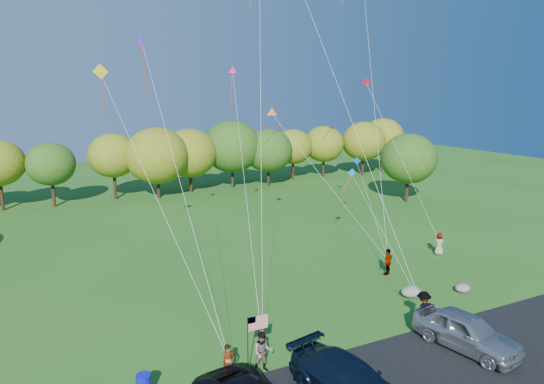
{
  "coord_description": "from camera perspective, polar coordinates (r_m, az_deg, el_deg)",
  "views": [
    {
      "loc": [
        -12.28,
        -17.91,
        11.84
      ],
      "look_at": [
        -0.42,
        6.0,
        6.3
      ],
      "focal_mm": 32.0,
      "sensor_mm": 36.0,
      "label": 1
    }
  ],
  "objects": [
    {
      "name": "asphalt_lane",
      "position": [
        21.99,
        13.58,
        -21.11
      ],
      "size": [
        44.0,
        6.0,
        0.06
      ],
      "primitive_type": "cube",
      "color": "black",
      "rests_on": "ground"
    },
    {
      "name": "treeline",
      "position": [
        55.65,
        -12.45,
        4.14
      ],
      "size": [
        75.97,
        27.23,
        8.35
      ],
      "color": "#392315",
      "rests_on": "ground"
    },
    {
      "name": "boulder_far",
      "position": [
        31.85,
        21.52,
        -10.46
      ],
      "size": [
        0.98,
        0.81,
        0.51
      ],
      "primitive_type": "ellipsoid",
      "color": "gray",
      "rests_on": "ground"
    },
    {
      "name": "ground",
      "position": [
        24.73,
        7.38,
        -16.97
      ],
      "size": [
        140.0,
        140.0,
        0.0
      ],
      "primitive_type": "plane",
      "color": "#235F1B",
      "rests_on": "ground"
    },
    {
      "name": "flyer_a",
      "position": [
        21.36,
        -5.12,
        -19.4
      ],
      "size": [
        0.64,
        0.47,
        1.62
      ],
      "primitive_type": "imported",
      "rotation": [
        0.0,
        0.0,
        0.14
      ],
      "color": "#4C4C59",
      "rests_on": "ground"
    },
    {
      "name": "flag_assembly",
      "position": [
        21.28,
        -2.13,
        -15.9
      ],
      "size": [
        0.97,
        0.63,
        2.62
      ],
      "color": "black",
      "rests_on": "ground"
    },
    {
      "name": "minivan_navy",
      "position": [
        20.28,
        9.09,
        -21.21
      ],
      "size": [
        3.29,
        5.84,
        1.6
      ],
      "primitive_type": "imported",
      "rotation": [
        0.0,
        0.0,
        0.2
      ],
      "color": "black",
      "rests_on": "asphalt_lane"
    },
    {
      "name": "boulder_near",
      "position": [
        30.17,
        16.06,
        -11.2
      ],
      "size": [
        1.27,
        1.0,
        0.64
      ],
      "primitive_type": "ellipsoid",
      "color": "gray",
      "rests_on": "ground"
    },
    {
      "name": "flyer_b",
      "position": [
        21.84,
        -1.09,
        -18.32
      ],
      "size": [
        1.06,
        0.96,
        1.8
      ],
      "primitive_type": "imported",
      "rotation": [
        0.0,
        0.0,
        -0.38
      ],
      "color": "#4C4C59",
      "rests_on": "ground"
    },
    {
      "name": "flyer_e",
      "position": [
        37.93,
        19.08,
        -5.8
      ],
      "size": [
        0.97,
        0.93,
        1.67
      ],
      "primitive_type": "imported",
      "rotation": [
        0.0,
        0.0,
        2.45
      ],
      "color": "#4C4C59",
      "rests_on": "ground"
    },
    {
      "name": "flyer_c",
      "position": [
        26.52,
        17.36,
        -13.06
      ],
      "size": [
        1.24,
        0.72,
        1.92
      ],
      "primitive_type": "imported",
      "rotation": [
        0.0,
        0.0,
        3.15
      ],
      "color": "#4C4C59",
      "rests_on": "ground"
    },
    {
      "name": "flyer_d",
      "position": [
        33.01,
        13.48,
        -7.98
      ],
      "size": [
        1.13,
        0.82,
        1.78
      ],
      "primitive_type": "imported",
      "rotation": [
        0.0,
        0.0,
        3.56
      ],
      "color": "#4C4C59",
      "rests_on": "ground"
    },
    {
      "name": "minivan_silver",
      "position": [
        25.1,
        21.87,
        -14.96
      ],
      "size": [
        2.93,
        5.32,
        1.72
      ],
      "primitive_type": "imported",
      "rotation": [
        0.0,
        0.0,
        0.19
      ],
      "color": "#989AA1",
      "rests_on": "asphalt_lane"
    }
  ]
}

